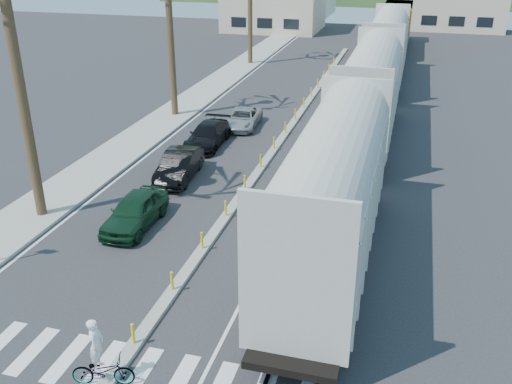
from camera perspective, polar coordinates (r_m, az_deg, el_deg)
ground at (r=19.19m, az=-10.70°, el=-13.13°), size 140.00×140.00×0.00m
sidewalk at (r=43.14m, az=-6.77°, el=8.80°), size 3.00×90.00×0.15m
rails at (r=43.10m, az=11.89°, el=8.37°), size 1.56×100.00×0.06m
median at (r=36.08m, az=2.92°, el=5.84°), size 0.45×60.00×0.85m
crosswalk at (r=17.84m, az=-13.55°, el=-16.78°), size 14.00×2.20×0.01m
lane_markings at (r=41.26m, az=1.54°, el=8.14°), size 9.42×90.00×0.01m
freight_train at (r=40.31m, az=12.00°, el=11.49°), size 3.00×60.94×5.85m
car_lead at (r=24.98m, az=-12.01°, el=-1.87°), size 1.82×4.28×1.44m
car_second at (r=29.54m, az=-7.68°, el=2.66°), size 2.30×4.66×1.45m
car_third at (r=34.12m, az=-4.85°, el=5.71°), size 2.15×4.73×1.34m
car_rear at (r=37.47m, az=-1.32°, el=7.38°), size 2.49×4.49×1.18m
cyclist at (r=17.04m, az=-15.19°, el=-16.31°), size 1.47×2.06×2.16m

